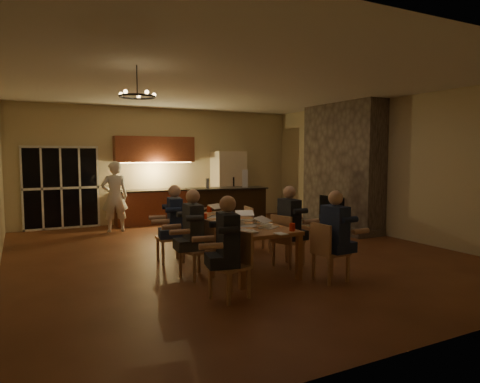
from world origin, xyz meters
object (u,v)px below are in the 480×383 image
laptop_d (245,214)px  redcup_near (292,227)px  refrigerator (228,185)px  person_left_far (175,224)px  chair_right_mid (288,240)px  redcup_far (209,209)px  dining_table (232,243)px  mug_mid (222,215)px  bar_bottle (207,183)px  person_right_near (335,236)px  person_right_mid (289,226)px  chair_left_near (230,266)px  chair_right_far (258,229)px  laptop_f (220,207)px  chair_right_near (331,252)px  can_silver (255,224)px  plate_far (233,214)px  chair_left_far (170,237)px  laptop_a (246,225)px  person_left_near (228,248)px  chandelier (137,97)px  plate_near (266,224)px  bar_island (227,209)px  laptop_e (195,209)px  laptop_c (215,216)px  can_cola (197,210)px  person_left_mid (193,234)px  plate_left (244,231)px  standing_person (115,197)px  mug_front (242,223)px  bar_blender (245,178)px  laptop_b (269,221)px  redcup_mid (204,217)px  mug_back (197,215)px

laptop_d → redcup_near: size_ratio=2.67×
refrigerator → person_left_far: (-3.13, -4.30, -0.31)m
chair_right_mid → redcup_far: size_ratio=7.42×
dining_table → mug_mid: size_ratio=27.56×
bar_bottle → person_right_near: bearing=-89.8°
person_right_mid → redcup_far: (-0.68, 1.87, 0.12)m
chair_left_near → chair_right_far: size_ratio=1.00×
laptop_f → mug_mid: laptop_f is taller
chair_right_near → can_silver: chair_right_near is taller
dining_table → plate_far: 0.93m
chair_left_far → person_right_mid: bearing=58.7°
laptop_a → person_left_near: bearing=55.4°
chandelier → plate_near: size_ratio=2.29×
chair_right_near → bar_island: bearing=-7.8°
laptop_e → bar_bottle: bar_bottle is taller
chair_left_near → laptop_c: laptop_c is taller
laptop_a → can_cola: laptop_a is taller
dining_table → laptop_c: 0.57m
chair_left_near → chair_right_near: 1.71m
chair_left_near → person_left_mid: (-0.07, 1.15, 0.24)m
person_left_far → plate_left: 1.62m
standing_person → plate_far: (1.58, -3.39, -0.12)m
mug_front → can_cola: size_ratio=0.83×
laptop_e → bar_bottle: size_ratio=1.33×
person_right_near → plate_left: person_right_near is taller
redcup_far → chair_right_near: bearing=-75.9°
standing_person → laptop_d: size_ratio=5.47×
dining_table → bar_blender: 3.63m
standing_person → laptop_e: standing_person is taller
refrigerator → chair_left_far: size_ratio=2.25×
laptop_d → bar_blender: bar_blender is taller
chair_left_far → laptop_c: 0.94m
laptop_b → redcup_mid: laptop_b is taller
laptop_d → bar_blender: 3.45m
chair_right_near → laptop_a: (-1.15, 0.57, 0.42)m
chair_left_near → chandelier: bearing=-162.6°
person_right_near → laptop_f: (-0.63, 2.73, 0.17)m
plate_far → chair_right_mid: bearing=-72.3°
bar_island → laptop_a: (-1.64, -4.08, 0.32)m
plate_left → plate_far: same height
laptop_a → plate_near: size_ratio=1.39×
chair_right_mid → laptop_a: laptop_a is taller
person_left_far → mug_back: 0.54m
redcup_mid → plate_far: size_ratio=0.50×
dining_table → bar_island: 3.36m
mug_mid → plate_far: bearing=34.9°
mug_mid → person_right_near: bearing=-68.3°
mug_front → mug_back: 1.26m
laptop_b → can_cola: (-0.35, 2.20, -0.05)m
standing_person → plate_near: standing_person is taller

